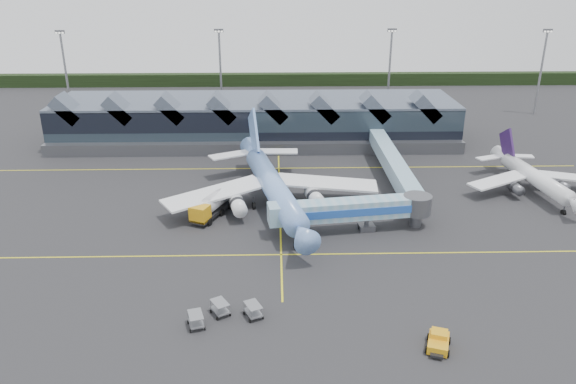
{
  "coord_description": "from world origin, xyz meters",
  "views": [
    {
      "loc": [
        -0.72,
        -78.03,
        38.31
      ],
      "look_at": [
        1.24,
        3.17,
        5.0
      ],
      "focal_mm": 35.0,
      "sensor_mm": 36.0,
      "label": 1
    }
  ],
  "objects_px": {
    "fuel_truck": "(213,203)",
    "pushback_tug": "(438,342)",
    "main_airliner": "(272,184)",
    "jet_bridge": "(360,209)",
    "regional_jet": "(532,176)"
  },
  "relations": [
    {
      "from": "main_airliner",
      "to": "jet_bridge",
      "type": "bearing_deg",
      "value": -48.0
    },
    {
      "from": "fuel_truck",
      "to": "pushback_tug",
      "type": "distance_m",
      "value": 44.38
    },
    {
      "from": "jet_bridge",
      "to": "fuel_truck",
      "type": "bearing_deg",
      "value": 156.73
    },
    {
      "from": "main_airliner",
      "to": "fuel_truck",
      "type": "distance_m",
      "value": 10.32
    },
    {
      "from": "main_airliner",
      "to": "regional_jet",
      "type": "height_order",
      "value": "main_airliner"
    },
    {
      "from": "pushback_tug",
      "to": "jet_bridge",
      "type": "bearing_deg",
      "value": 118.0
    },
    {
      "from": "fuel_truck",
      "to": "pushback_tug",
      "type": "bearing_deg",
      "value": -28.16
    },
    {
      "from": "main_airliner",
      "to": "pushback_tug",
      "type": "bearing_deg",
      "value": -77.56
    },
    {
      "from": "main_airliner",
      "to": "jet_bridge",
      "type": "relative_size",
      "value": 1.67
    },
    {
      "from": "fuel_truck",
      "to": "regional_jet",
      "type": "bearing_deg",
      "value": 32.65
    },
    {
      "from": "fuel_truck",
      "to": "jet_bridge",
      "type": "bearing_deg",
      "value": 8.49
    },
    {
      "from": "main_airliner",
      "to": "pushback_tug",
      "type": "xyz_separation_m",
      "value": [
        17.85,
        -38.18,
        -3.26
      ]
    },
    {
      "from": "jet_bridge",
      "to": "pushback_tug",
      "type": "distance_m",
      "value": 29.1
    },
    {
      "from": "pushback_tug",
      "to": "main_airliner",
      "type": "bearing_deg",
      "value": 134.3
    },
    {
      "from": "main_airliner",
      "to": "pushback_tug",
      "type": "relative_size",
      "value": 9.89
    }
  ]
}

